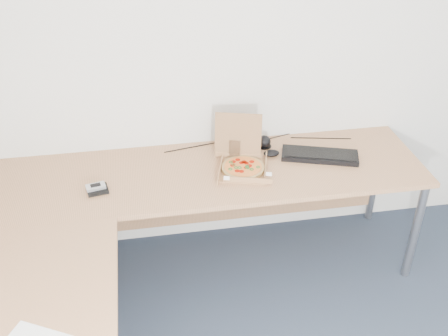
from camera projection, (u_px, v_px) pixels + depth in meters
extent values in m
cube|color=tan|center=(212.00, 173.00, 3.12)|extent=(2.50, 0.70, 0.03)
cylinder|color=gray|center=(375.00, 178.00, 3.73)|extent=(0.05, 0.05, 0.70)
cube|color=#AB794C|center=(243.00, 170.00, 3.11)|extent=(0.28, 0.28, 0.01)
cube|color=#AB794C|center=(238.00, 136.00, 3.16)|extent=(0.28, 0.06, 0.28)
cylinder|color=tan|center=(243.00, 168.00, 3.10)|extent=(0.25, 0.25, 0.02)
cylinder|color=red|center=(243.00, 166.00, 3.09)|extent=(0.22, 0.22, 0.00)
cylinder|color=silver|center=(235.00, 149.00, 3.20)|extent=(0.07, 0.07, 0.12)
cube|color=black|center=(320.00, 155.00, 3.23)|extent=(0.49, 0.30, 0.03)
ellipsoid|color=black|center=(271.00, 153.00, 3.24)|extent=(0.10, 0.07, 0.04)
cube|color=black|center=(98.00, 190.00, 2.93)|extent=(0.13, 0.11, 0.02)
cube|color=#B2B5BA|center=(96.00, 187.00, 2.92)|extent=(0.11, 0.08, 0.02)
ellipsoid|color=black|center=(264.00, 141.00, 3.33)|extent=(0.09, 0.09, 0.08)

